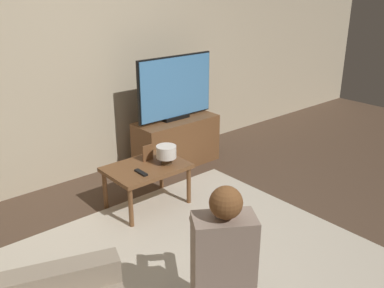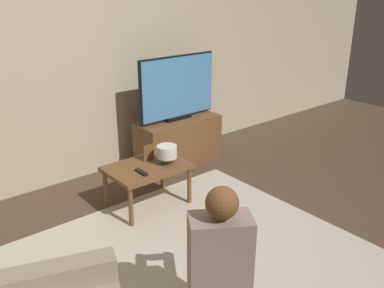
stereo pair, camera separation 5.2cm
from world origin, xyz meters
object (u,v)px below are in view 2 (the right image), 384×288
(person_kneeling, at_px, (220,269))
(table_lamp, at_px, (167,153))
(coffee_table, at_px, (147,171))
(tv, at_px, (177,88))

(person_kneeling, bearing_deg, table_lamp, -83.60)
(coffee_table, relative_size, person_kneeling, 0.74)
(table_lamp, bearing_deg, coffee_table, 155.99)
(tv, bearing_deg, table_lamp, -133.89)
(tv, height_order, coffee_table, tv)
(table_lamp, bearing_deg, tv, 46.11)
(table_lamp, bearing_deg, person_kneeling, -116.11)
(tv, relative_size, person_kneeling, 0.99)
(coffee_table, height_order, person_kneeling, person_kneeling)
(person_kneeling, distance_m, table_lamp, 1.63)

